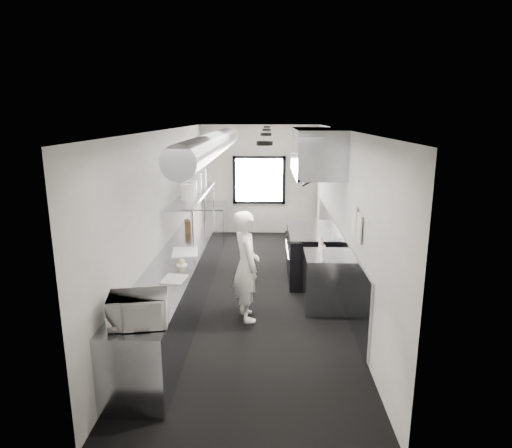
# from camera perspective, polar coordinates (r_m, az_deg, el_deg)

# --- Properties ---
(floor) EXTENTS (3.00, 8.00, 0.01)m
(floor) POSITION_cam_1_polar(r_m,az_deg,el_deg) (7.99, -0.23, -8.50)
(floor) COLOR black
(floor) RESTS_ON ground
(ceiling) EXTENTS (3.00, 8.00, 0.01)m
(ceiling) POSITION_cam_1_polar(r_m,az_deg,el_deg) (7.39, -0.25, 12.00)
(ceiling) COLOR white
(ceiling) RESTS_ON wall_back
(wall_back) EXTENTS (3.00, 0.02, 2.80)m
(wall_back) POSITION_cam_1_polar(r_m,az_deg,el_deg) (11.51, 0.40, 5.67)
(wall_back) COLOR beige
(wall_back) RESTS_ON floor
(wall_front) EXTENTS (3.00, 0.02, 2.80)m
(wall_front) POSITION_cam_1_polar(r_m,az_deg,el_deg) (3.77, -2.24, -11.95)
(wall_front) COLOR beige
(wall_front) RESTS_ON floor
(wall_left) EXTENTS (0.02, 8.00, 2.80)m
(wall_left) POSITION_cam_1_polar(r_m,az_deg,el_deg) (7.76, -11.38, 1.39)
(wall_left) COLOR beige
(wall_left) RESTS_ON floor
(wall_right) EXTENTS (0.02, 8.00, 2.80)m
(wall_right) POSITION_cam_1_polar(r_m,az_deg,el_deg) (7.67, 11.03, 1.26)
(wall_right) COLOR beige
(wall_right) RESTS_ON floor
(wall_cladding) EXTENTS (0.03, 5.50, 1.10)m
(wall_cladding) POSITION_cam_1_polar(r_m,az_deg,el_deg) (8.17, 10.29, -4.10)
(wall_cladding) COLOR #90949D
(wall_cladding) RESTS_ON wall_right
(hvac_duct) EXTENTS (0.40, 6.40, 0.40)m
(hvac_duct) POSITION_cam_1_polar(r_m,az_deg,el_deg) (7.86, -5.35, 10.23)
(hvac_duct) COLOR #96999F
(hvac_duct) RESTS_ON ceiling
(service_window) EXTENTS (1.36, 0.05, 1.25)m
(service_window) POSITION_cam_1_polar(r_m,az_deg,el_deg) (11.47, 0.40, 5.65)
(service_window) COLOR silver
(service_window) RESTS_ON wall_back
(exhaust_hood) EXTENTS (0.81, 2.20, 0.88)m
(exhaust_hood) POSITION_cam_1_polar(r_m,az_deg,el_deg) (8.16, 7.74, 9.17)
(exhaust_hood) COLOR #90949D
(exhaust_hood) RESTS_ON ceiling
(prep_counter) EXTENTS (0.70, 6.00, 0.90)m
(prep_counter) POSITION_cam_1_polar(r_m,az_deg,el_deg) (7.49, -9.25, -6.56)
(prep_counter) COLOR #90949D
(prep_counter) RESTS_ON floor
(pass_shelf) EXTENTS (0.45, 3.00, 0.68)m
(pass_shelf) POSITION_cam_1_polar(r_m,az_deg,el_deg) (8.64, -7.96, 3.70)
(pass_shelf) COLOR #90949D
(pass_shelf) RESTS_ON prep_counter
(range) EXTENTS (0.88, 1.60, 0.94)m
(range) POSITION_cam_1_polar(r_m,az_deg,el_deg) (8.52, 6.92, -3.79)
(range) COLOR black
(range) RESTS_ON floor
(bottle_station) EXTENTS (0.65, 0.80, 0.90)m
(bottle_station) POSITION_cam_1_polar(r_m,az_deg,el_deg) (7.23, 8.81, -7.31)
(bottle_station) COLOR #90949D
(bottle_station) RESTS_ON floor
(far_work_table) EXTENTS (0.70, 1.20, 0.90)m
(far_work_table) POSITION_cam_1_polar(r_m,az_deg,el_deg) (10.99, -5.70, 0.16)
(far_work_table) COLOR #90949D
(far_work_table) RESTS_ON floor
(notice_sheet_a) EXTENTS (0.02, 0.28, 0.38)m
(notice_sheet_a) POSITION_cam_1_polar(r_m,az_deg,el_deg) (6.47, 12.53, 0.67)
(notice_sheet_a) COLOR silver
(notice_sheet_a) RESTS_ON wall_right
(notice_sheet_b) EXTENTS (0.02, 0.28, 0.38)m
(notice_sheet_b) POSITION_cam_1_polar(r_m,az_deg,el_deg) (6.15, 13.11, -0.53)
(notice_sheet_b) COLOR silver
(notice_sheet_b) RESTS_ON wall_right
(line_cook) EXTENTS (0.58, 0.71, 1.68)m
(line_cook) POSITION_cam_1_polar(r_m,az_deg,el_deg) (6.67, -1.26, -5.39)
(line_cook) COLOR white
(line_cook) RESTS_ON floor
(microwave) EXTENTS (0.62, 0.52, 0.33)m
(microwave) POSITION_cam_1_polar(r_m,az_deg,el_deg) (4.87, -14.90, -10.57)
(microwave) COLOR silver
(microwave) RESTS_ON prep_counter
(deli_tub_a) EXTENTS (0.17, 0.17, 0.10)m
(deli_tub_a) POSITION_cam_1_polar(r_m,az_deg,el_deg) (5.42, -15.33, -9.36)
(deli_tub_a) COLOR beige
(deli_tub_a) RESTS_ON prep_counter
(deli_tub_b) EXTENTS (0.15, 0.15, 0.10)m
(deli_tub_b) POSITION_cam_1_polar(r_m,az_deg,el_deg) (5.59, -14.98, -8.58)
(deli_tub_b) COLOR beige
(deli_tub_b) RESTS_ON prep_counter
(newspaper) EXTENTS (0.34, 0.40, 0.01)m
(newspaper) POSITION_cam_1_polar(r_m,az_deg,el_deg) (6.08, -10.45, -6.95)
(newspaper) COLOR white
(newspaper) RESTS_ON prep_counter
(small_plate) EXTENTS (0.19, 0.19, 0.01)m
(small_plate) POSITION_cam_1_polar(r_m,az_deg,el_deg) (6.60, -9.52, -5.20)
(small_plate) COLOR white
(small_plate) RESTS_ON prep_counter
(pastry) EXTENTS (0.09, 0.09, 0.09)m
(pastry) POSITION_cam_1_polar(r_m,az_deg,el_deg) (6.58, -9.54, -4.77)
(pastry) COLOR tan
(pastry) RESTS_ON small_plate
(cutting_board) EXTENTS (0.47, 0.58, 0.02)m
(cutting_board) POSITION_cam_1_polar(r_m,az_deg,el_deg) (7.19, -9.10, -3.56)
(cutting_board) COLOR silver
(cutting_board) RESTS_ON prep_counter
(knife_block) EXTENTS (0.15, 0.22, 0.22)m
(knife_block) POSITION_cam_1_polar(r_m,az_deg,el_deg) (8.40, -8.78, -0.27)
(knife_block) COLOR brown
(knife_block) RESTS_ON prep_counter
(plate_stack_a) EXTENTS (0.28, 0.28, 0.29)m
(plate_stack_a) POSITION_cam_1_polar(r_m,az_deg,el_deg) (7.91, -8.76, 4.05)
(plate_stack_a) COLOR white
(plate_stack_a) RESTS_ON pass_shelf
(plate_stack_b) EXTENTS (0.29, 0.29, 0.28)m
(plate_stack_b) POSITION_cam_1_polar(r_m,az_deg,el_deg) (8.36, -8.33, 4.57)
(plate_stack_b) COLOR white
(plate_stack_b) RESTS_ON pass_shelf
(plate_stack_c) EXTENTS (0.34, 0.34, 0.37)m
(plate_stack_c) POSITION_cam_1_polar(r_m,az_deg,el_deg) (8.71, -7.87, 5.24)
(plate_stack_c) COLOR white
(plate_stack_c) RESTS_ON pass_shelf
(plate_stack_d) EXTENTS (0.34, 0.34, 0.40)m
(plate_stack_d) POSITION_cam_1_polar(r_m,az_deg,el_deg) (9.33, -7.18, 5.94)
(plate_stack_d) COLOR white
(plate_stack_d) RESTS_ON pass_shelf
(squeeze_bottle_a) EXTENTS (0.08, 0.08, 0.19)m
(squeeze_bottle_a) POSITION_cam_1_polar(r_m,az_deg,el_deg) (6.77, 8.57, -3.86)
(squeeze_bottle_a) COLOR silver
(squeeze_bottle_a) RESTS_ON bottle_station
(squeeze_bottle_b) EXTENTS (0.07, 0.07, 0.17)m
(squeeze_bottle_b) POSITION_cam_1_polar(r_m,az_deg,el_deg) (6.94, 8.58, -3.52)
(squeeze_bottle_b) COLOR silver
(squeeze_bottle_b) RESTS_ON bottle_station
(squeeze_bottle_c) EXTENTS (0.06, 0.06, 0.16)m
(squeeze_bottle_c) POSITION_cam_1_polar(r_m,az_deg,el_deg) (7.03, 8.67, -3.35)
(squeeze_bottle_c) COLOR silver
(squeeze_bottle_c) RESTS_ON bottle_station
(squeeze_bottle_d) EXTENTS (0.07, 0.07, 0.18)m
(squeeze_bottle_d) POSITION_cam_1_polar(r_m,az_deg,el_deg) (7.21, 8.28, -2.81)
(squeeze_bottle_d) COLOR silver
(squeeze_bottle_d) RESTS_ON bottle_station
(squeeze_bottle_e) EXTENTS (0.07, 0.07, 0.18)m
(squeeze_bottle_e) POSITION_cam_1_polar(r_m,az_deg,el_deg) (7.31, 8.37, -2.58)
(squeeze_bottle_e) COLOR silver
(squeeze_bottle_e) RESTS_ON bottle_station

